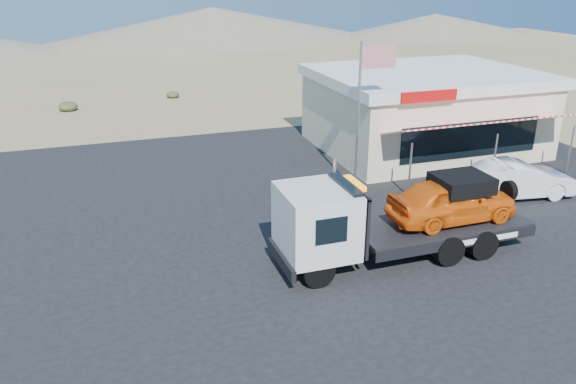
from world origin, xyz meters
name	(u,v)px	position (x,y,z in m)	size (l,w,h in m)	color
ground	(280,257)	(0.00, 0.00, 0.00)	(120.00, 120.00, 0.00)	olive
asphalt_lot	(306,213)	(2.00, 3.00, 0.01)	(32.00, 24.00, 0.02)	black
tow_truck	(399,214)	(3.52, -1.08, 1.47)	(8.15, 2.42, 2.72)	black
white_sedan	(517,179)	(10.50, 1.81, 0.76)	(1.56, 4.47, 1.47)	silver
jerky_store	(423,109)	(10.50, 8.97, 1.99)	(10.40, 9.97, 3.90)	beige
flagpole	(364,100)	(4.93, 4.50, 3.76)	(1.55, 0.10, 6.00)	#99999E
distant_hills	(44,34)	(-9.77, 55.14, 1.89)	(126.00, 48.00, 4.20)	#726B59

